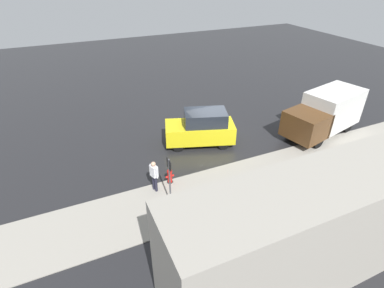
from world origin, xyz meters
The scene contains 9 objects.
ground_plane centered at (0.00, 0.00, 0.00)m, with size 60.00×60.00×0.00m, color black.
kerb_strip centered at (0.00, 4.20, 0.02)m, with size 24.00×3.20×0.04m, color gray.
moving_hatchback centered at (0.83, 0.08, 1.03)m, with size 4.24×2.86×2.06m.
delivery_truck centered at (-6.56, 1.94, 1.37)m, with size 5.71×3.24×2.60m.
fire_hydrant centered at (3.78, 2.78, 0.40)m, with size 0.42×0.31×0.80m.
pedestrian centered at (4.61, 3.04, 0.96)m, with size 0.34×0.55×1.62m.
metal_railing centered at (-0.75, 6.15, 0.73)m, with size 10.47×0.04×1.05m.
sign_post centered at (4.27, 4.20, 1.58)m, with size 0.07×0.44×2.40m.
building_block centered at (0.89, 9.15, 2.00)m, with size 10.64×2.40×4.01m, color gray.
Camera 1 is at (7.45, 13.63, 9.17)m, focal length 28.00 mm.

